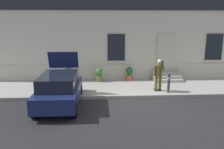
# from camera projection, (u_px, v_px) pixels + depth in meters

# --- Properties ---
(ground_plane) EXTENTS (80.00, 80.00, 0.00)m
(ground_plane) POSITION_uv_depth(u_px,v_px,m) (137.00, 105.00, 10.83)
(ground_plane) COLOR #232326
(sidewalk) EXTENTS (24.00, 3.60, 0.15)m
(sidewalk) POSITION_uv_depth(u_px,v_px,m) (129.00, 87.00, 13.54)
(sidewalk) COLOR #99968E
(sidewalk) RESTS_ON ground
(curb_edge) EXTENTS (24.00, 0.12, 0.15)m
(curb_edge) POSITION_uv_depth(u_px,v_px,m) (134.00, 97.00, 11.73)
(curb_edge) COLOR gray
(curb_edge) RESTS_ON ground
(building_facade) EXTENTS (24.00, 1.52, 7.50)m
(building_facade) POSITION_uv_depth(u_px,v_px,m) (125.00, 23.00, 15.17)
(building_facade) COLOR beige
(building_facade) RESTS_ON ground
(entrance_stoop) EXTENTS (1.78, 1.28, 0.64)m
(entrance_stoop) POSITION_uv_depth(u_px,v_px,m) (166.00, 76.00, 14.90)
(entrance_stoop) COLOR #9E998E
(entrance_stoop) RESTS_ON sidewalk
(hatchback_car_navy) EXTENTS (1.80, 4.07, 2.34)m
(hatchback_car_navy) POSITION_uv_depth(u_px,v_px,m) (60.00, 89.00, 10.52)
(hatchback_car_navy) COLOR #161E4C
(hatchback_car_navy) RESTS_ON ground
(bollard_near_person) EXTENTS (0.15, 0.15, 1.04)m
(bollard_near_person) POSITION_uv_depth(u_px,v_px,m) (169.00, 82.00, 12.09)
(bollard_near_person) COLOR #333338
(bollard_near_person) RESTS_ON sidewalk
(person_on_phone) EXTENTS (0.51, 0.51, 1.74)m
(person_on_phone) POSITION_uv_depth(u_px,v_px,m) (159.00, 73.00, 12.24)
(person_on_phone) COLOR #514C1E
(person_on_phone) RESTS_ON sidewalk
(planter_charcoal) EXTENTS (0.44, 0.44, 0.86)m
(planter_charcoal) POSITION_uv_depth(u_px,v_px,m) (69.00, 74.00, 14.61)
(planter_charcoal) COLOR #2D2D30
(planter_charcoal) RESTS_ON sidewalk
(planter_olive) EXTENTS (0.44, 0.44, 0.86)m
(planter_olive) POSITION_uv_depth(u_px,v_px,m) (99.00, 74.00, 14.43)
(planter_olive) COLOR #606B38
(planter_olive) RESTS_ON sidewalk
(planter_terracotta) EXTENTS (0.44, 0.44, 0.86)m
(planter_terracotta) POSITION_uv_depth(u_px,v_px,m) (129.00, 73.00, 14.69)
(planter_terracotta) COLOR #B25B38
(planter_terracotta) RESTS_ON sidewalk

